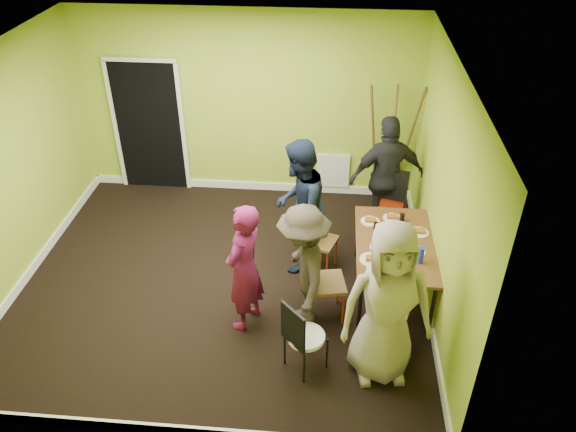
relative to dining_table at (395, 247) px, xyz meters
The scene contains 28 objects.
ground 2.17m from the dining_table, behind, with size 5.00×5.00×0.00m, color black.
room_walls 2.10m from the dining_table, behind, with size 5.04×4.54×2.82m.
dining_table is the anchor object (origin of this frame).
chair_left_far 1.05m from the dining_table, 155.92° to the left, with size 0.48×0.48×0.92m.
chair_left_near 0.98m from the dining_table, 151.41° to the right, with size 0.49×0.49×1.01m.
chair_back_end 1.20m from the dining_table, 88.65° to the left, with size 0.52×0.58×1.00m.
chair_front_end 1.02m from the dining_table, 97.76° to the right, with size 0.49×0.49×0.94m.
chair_bentwood 1.65m from the dining_table, 127.58° to the right, with size 0.49×0.49×0.89m.
easel 2.09m from the dining_table, 88.18° to the left, with size 0.77×0.72×1.91m.
plate_near_left 0.50m from the dining_table, 123.63° to the left, with size 0.23×0.23×0.01m, color white.
plate_near_right 0.46m from the dining_table, 129.22° to the right, with size 0.27×0.27×0.01m, color white.
plate_far_back 0.51m from the dining_table, 90.28° to the left, with size 0.22×0.22×0.01m, color white.
plate_far_front 0.56m from the dining_table, 89.92° to the right, with size 0.25×0.25×0.01m, color white.
plate_wall_back 0.38m from the dining_table, 36.98° to the left, with size 0.23×0.23×0.01m, color white.
plate_wall_front 0.27m from the dining_table, 35.28° to the right, with size 0.24×0.24×0.01m, color white.
thermos 0.18m from the dining_table, 140.99° to the left, with size 0.06×0.06×0.21m, color white.
blue_bottle 0.45m from the dining_table, 54.02° to the right, with size 0.07×0.07×0.20m, color #1B2BD1.
orange_bottle 0.27m from the dining_table, 94.51° to the left, with size 0.03×0.03×0.09m, color red.
glass_mid 0.35m from the dining_table, 128.64° to the left, with size 0.07×0.07×0.08m, color black.
glass_back 0.48m from the dining_table, 76.41° to the left, with size 0.06×0.06×0.10m, color black.
glass_front 0.42m from the dining_table, 85.05° to the right, with size 0.06×0.06×0.10m, color black.
cup_a 0.32m from the dining_table, 141.36° to the right, with size 0.13×0.13×0.10m, color white.
cup_b 0.16m from the dining_table, 10.05° to the right, with size 0.11×0.11×0.10m, color white.
person_standing 1.79m from the dining_table, 158.51° to the right, with size 0.57×0.38×1.57m, color #5F103B.
person_left_far 1.26m from the dining_table, 157.84° to the left, with size 0.85×0.66×1.75m, color black.
person_left_near 1.19m from the dining_table, 149.90° to the right, with size 1.00×0.58×1.55m, color #312A21.
person_back_end 1.33m from the dining_table, 91.31° to the left, with size 1.02×0.42×1.74m, color black.
person_front_end 1.27m from the dining_table, 98.32° to the right, with size 0.90×0.58×1.84m, color gray.
Camera 1 is at (1.27, -5.36, 4.62)m, focal length 35.00 mm.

